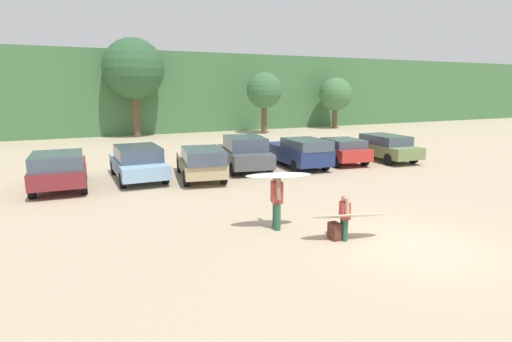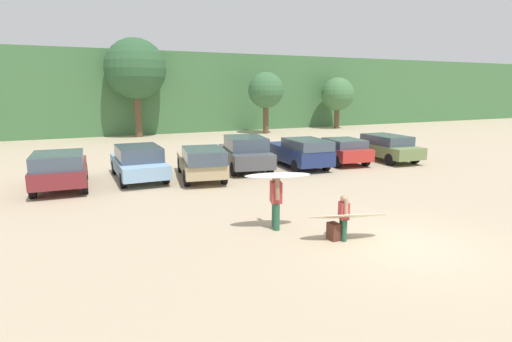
% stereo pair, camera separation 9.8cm
% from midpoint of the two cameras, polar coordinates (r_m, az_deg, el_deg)
% --- Properties ---
extents(ground_plane, '(120.00, 120.00, 0.00)m').
position_cam_midpoint_polar(ground_plane, '(11.21, 20.47, -9.67)').
color(ground_plane, tan).
extents(hillside_ridge, '(108.00, 12.00, 7.10)m').
position_cam_midpoint_polar(hillside_ridge, '(42.57, -15.27, 10.54)').
color(hillside_ridge, '#427042').
rests_on(hillside_ridge, ground_plane).
extents(tree_left, '(4.86, 4.86, 7.91)m').
position_cam_midpoint_polar(tree_left, '(35.01, -16.83, 13.45)').
color(tree_left, brown).
rests_on(tree_left, ground_plane).
extents(tree_center_left, '(3.11, 3.11, 5.34)m').
position_cam_midpoint_polar(tree_center_left, '(36.28, 1.07, 11.15)').
color(tree_center_left, brown).
rests_on(tree_center_left, ground_plane).
extents(tree_right, '(3.23, 3.23, 5.01)m').
position_cam_midpoint_polar(tree_right, '(41.81, 11.00, 10.46)').
color(tree_right, brown).
rests_on(tree_right, ground_plane).
extents(parked_car_maroon, '(2.14, 4.16, 1.51)m').
position_cam_midpoint_polar(parked_car_maroon, '(17.72, -25.99, 0.25)').
color(parked_car_maroon, maroon).
rests_on(parked_car_maroon, ground_plane).
extents(parked_car_sky_blue, '(1.92, 4.54, 1.47)m').
position_cam_midpoint_polar(parked_car_sky_blue, '(18.52, -16.35, 1.24)').
color(parked_car_sky_blue, '#84ADD1').
rests_on(parked_car_sky_blue, ground_plane).
extents(parked_car_tan, '(2.45, 4.77, 1.45)m').
position_cam_midpoint_polar(parked_car_tan, '(17.90, -7.86, 1.29)').
color(parked_car_tan, tan).
rests_on(parked_car_tan, ground_plane).
extents(parked_car_dark_gray, '(2.68, 4.68, 1.63)m').
position_cam_midpoint_polar(parked_car_dark_gray, '(19.98, -1.75, 2.63)').
color(parked_car_dark_gray, '#4C4F54').
rests_on(parked_car_dark_gray, ground_plane).
extents(parked_car_navy, '(2.13, 4.49, 1.50)m').
position_cam_midpoint_polar(parked_car_navy, '(20.64, 5.92, 2.72)').
color(parked_car_navy, navy).
rests_on(parked_car_navy, ground_plane).
extents(parked_car_red, '(2.29, 4.15, 1.33)m').
position_cam_midpoint_polar(parked_car_red, '(22.23, 11.47, 2.96)').
color(parked_car_red, '#B72D28').
rests_on(parked_car_red, ground_plane).
extents(parked_car_olive_green, '(2.06, 4.67, 1.41)m').
position_cam_midpoint_polar(parked_car_olive_green, '(23.73, 17.28, 3.29)').
color(parked_car_olive_green, '#6B7F4C').
rests_on(parked_car_olive_green, ground_plane).
extents(person_adult, '(0.40, 0.70, 1.61)m').
position_cam_midpoint_polar(person_adult, '(11.45, 2.67, -3.72)').
color(person_adult, '#26593F').
rests_on(person_adult, ground_plane).
extents(person_child, '(0.30, 0.48, 1.20)m').
position_cam_midpoint_polar(person_child, '(10.90, 12.03, -6.00)').
color(person_child, '#26593F').
rests_on(person_child, ground_plane).
extents(surfboard_white, '(1.91, 1.00, 0.11)m').
position_cam_midpoint_polar(surfboard_white, '(11.16, 2.94, -0.59)').
color(surfboard_white, white).
extents(surfboard_cream, '(2.18, 1.18, 0.30)m').
position_cam_midpoint_polar(surfboard_cream, '(10.90, 12.62, -6.15)').
color(surfboard_cream, beige).
extents(backpack_dropped, '(0.24, 0.34, 0.45)m').
position_cam_midpoint_polar(backpack_dropped, '(11.00, 10.68, -8.27)').
color(backpack_dropped, '#592D23').
rests_on(backpack_dropped, ground_plane).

